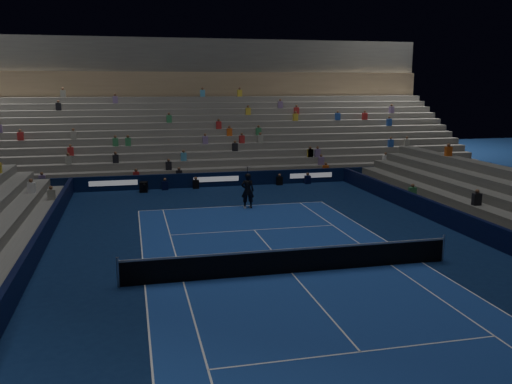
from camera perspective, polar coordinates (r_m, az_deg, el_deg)
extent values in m
plane|color=#0B1D46|center=(20.96, 3.75, -8.49)|extent=(90.00, 90.00, 0.00)
cube|color=navy|center=(20.96, 3.75, -8.48)|extent=(10.97, 23.77, 0.01)
cube|color=black|center=(38.38, -4.22, 1.32)|extent=(44.00, 0.25, 1.00)
cube|color=black|center=(20.36, -23.70, -8.55)|extent=(0.25, 37.00, 1.00)
cube|color=slate|center=(39.40, -4.44, 1.21)|extent=(44.00, 1.00, 0.50)
cube|color=slate|center=(40.33, -4.66, 1.80)|extent=(44.00, 1.00, 1.00)
cube|color=slate|center=(41.27, -4.87, 2.36)|extent=(44.00, 1.00, 1.50)
cube|color=slate|center=(42.21, -5.08, 2.90)|extent=(44.00, 1.00, 2.00)
cube|color=slate|center=(43.16, -5.27, 3.41)|extent=(44.00, 1.00, 2.50)
cube|color=slate|center=(44.11, -5.45, 3.90)|extent=(44.00, 1.00, 3.00)
cube|color=slate|center=(45.06, -5.63, 4.37)|extent=(44.00, 1.00, 3.50)
cube|color=slate|center=(46.02, -5.80, 4.82)|extent=(44.00, 1.00, 4.00)
cube|color=slate|center=(46.98, -5.96, 5.25)|extent=(44.00, 1.00, 4.50)
cube|color=slate|center=(47.94, -6.12, 5.67)|extent=(44.00, 1.00, 5.00)
cube|color=slate|center=(48.91, -6.27, 6.07)|extent=(44.00, 1.00, 5.50)
cube|color=slate|center=(49.88, -6.42, 6.45)|extent=(44.00, 1.00, 6.00)
cube|color=#8F7858|center=(50.81, -6.67, 11.16)|extent=(44.00, 0.60, 2.20)
cube|color=#4C4C4A|center=(52.27, -6.91, 14.01)|extent=(44.00, 2.40, 3.00)
cylinder|color=#B2B2B7|center=(19.97, -14.28, -8.16)|extent=(0.10, 0.10, 1.10)
cylinder|color=#B2B2B7|center=(23.38, 19.04, -5.58)|extent=(0.10, 0.10, 1.10)
cube|color=black|center=(20.81, 3.77, -7.32)|extent=(12.80, 0.03, 0.90)
cube|color=white|center=(20.66, 3.78, -6.03)|extent=(12.80, 0.04, 0.08)
imported|color=black|center=(31.45, -0.89, 0.14)|extent=(0.80, 0.57, 2.06)
cube|color=black|center=(37.10, -11.67, 0.53)|extent=(0.60, 0.70, 0.69)
cylinder|color=black|center=(36.58, -11.67, 0.71)|extent=(0.21, 0.37, 0.16)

